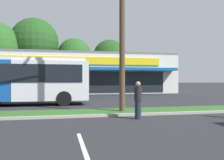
% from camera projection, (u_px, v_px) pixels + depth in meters
% --- Properties ---
extents(grass_median, '(56.00, 2.20, 0.12)m').
position_uv_depth(grass_median, '(76.00, 113.00, 12.62)').
color(grass_median, '#2D5B23').
rests_on(grass_median, ground_plane).
extents(curb_lip, '(56.00, 0.24, 0.12)m').
position_uv_depth(curb_lip, '(78.00, 116.00, 11.43)').
color(curb_lip, '#99968C').
rests_on(curb_lip, ground_plane).
extents(parking_stripe_2, '(0.12, 4.80, 0.01)m').
position_uv_depth(parking_stripe_2, '(86.00, 156.00, 5.69)').
color(parking_stripe_2, silver).
rests_on(parking_stripe_2, ground_plane).
extents(storefront_building, '(26.54, 12.26, 5.16)m').
position_uv_depth(storefront_building, '(71.00, 74.00, 33.75)').
color(storefront_building, beige).
rests_on(storefront_building, ground_plane).
extents(tree_mid, '(7.92, 7.92, 11.96)m').
position_uv_depth(tree_mid, '(34.00, 42.00, 40.72)').
color(tree_mid, '#473323').
rests_on(tree_mid, ground_plane).
extents(tree_mid_right, '(5.86, 5.86, 8.93)m').
position_uv_depth(tree_mid_right, '(74.00, 55.00, 42.61)').
color(tree_mid_right, '#473323').
rests_on(tree_mid_right, ground_plane).
extents(tree_right, '(5.93, 5.93, 8.77)m').
position_uv_depth(tree_right, '(110.00, 57.00, 43.11)').
color(tree_right, '#473323').
rests_on(tree_right, ground_plane).
extents(utility_pole, '(3.12, 2.39, 10.36)m').
position_uv_depth(utility_pole, '(120.00, 8.00, 12.83)').
color(utility_pole, '#4C3826').
rests_on(utility_pole, ground_plane).
extents(city_bus, '(11.11, 2.70, 3.25)m').
position_uv_depth(city_bus, '(6.00, 80.00, 16.67)').
color(city_bus, '#144793').
rests_on(city_bus, ground_plane).
extents(car_1, '(4.49, 1.96, 1.58)m').
position_uv_depth(car_1, '(23.00, 90.00, 21.57)').
color(car_1, navy).
rests_on(car_1, ground_plane).
extents(pedestrian_near_bench, '(0.34, 0.34, 1.69)m').
position_uv_depth(pedestrian_near_bench, '(138.00, 100.00, 11.00)').
color(pedestrian_near_bench, '#1E2338').
rests_on(pedestrian_near_bench, ground_plane).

